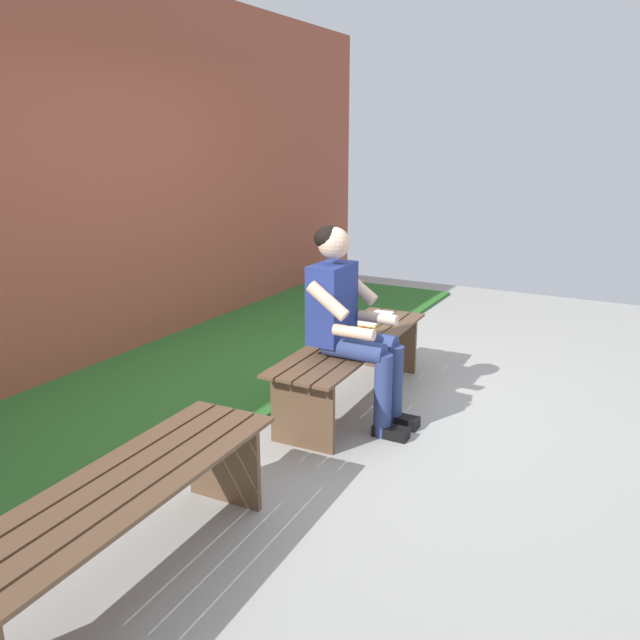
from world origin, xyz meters
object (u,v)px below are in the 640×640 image
(person_seated, at_px, (349,318))
(apple, at_px, (364,331))
(bench_near, at_px, (353,355))
(bench_far, at_px, (121,510))
(book_open, at_px, (376,319))

(person_seated, distance_m, apple, 0.44)
(apple, bearing_deg, bench_near, -13.46)
(bench_far, relative_size, apple, 23.59)
(book_open, bearing_deg, apple, 10.25)
(book_open, bearing_deg, bench_near, 5.02)
(bench_near, xyz_separation_m, bench_far, (2.15, -0.00, -0.00))
(bench_near, relative_size, person_seated, 1.38)
(apple, height_order, book_open, apple)
(bench_near, bearing_deg, apple, 166.54)
(bench_far, bearing_deg, bench_near, 180.00)
(person_seated, bearing_deg, bench_near, -160.08)
(person_seated, height_order, book_open, person_seated)
(bench_near, distance_m, apple, 0.18)
(book_open, bearing_deg, bench_far, -0.69)
(person_seated, bearing_deg, book_open, -168.29)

